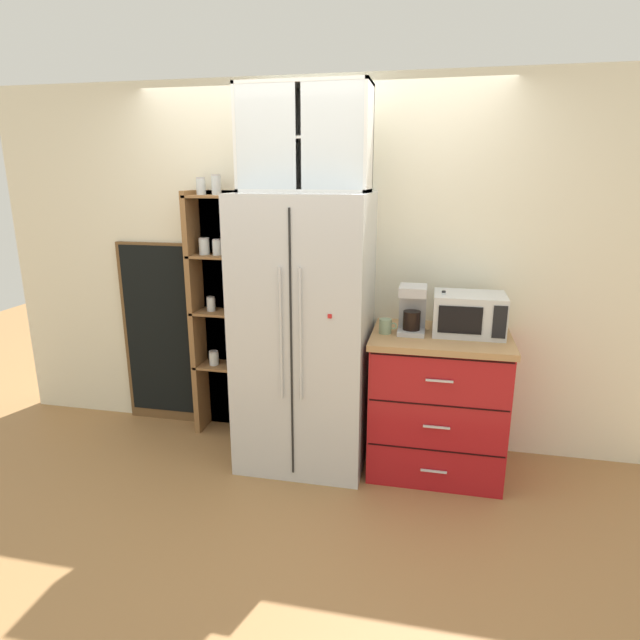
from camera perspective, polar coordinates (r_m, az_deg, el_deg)
ground_plane at (r=3.90m, az=-1.47°, el=-14.19°), size 10.60×10.60×0.00m
wall_back_cream at (r=3.83m, az=-0.19°, el=5.65°), size 4.91×0.10×2.55m
refrigerator at (r=3.53m, az=-1.59°, el=-1.33°), size 0.84×0.73×1.81m
pantry_shelf_column at (r=4.01m, az=-10.15°, el=1.20°), size 0.49×0.26×1.92m
counter_cabinet at (r=3.63m, az=12.42°, el=-8.58°), size 0.87×0.66×0.94m
microwave at (r=3.49m, az=15.67°, el=0.63°), size 0.44×0.33×0.26m
coffee_maker at (r=3.44m, az=9.88°, el=1.19°), size 0.17×0.20×0.31m
mug_sage at (r=3.42m, az=7.04°, el=-0.66°), size 0.11×0.08×0.09m
mug_cream at (r=3.41m, az=12.94°, el=-0.96°), size 0.11×0.07×0.10m
bottle_clear at (r=3.43m, az=12.98°, el=0.50°), size 0.06×0.06×0.28m
upper_cabinet at (r=3.44m, az=-1.55°, el=18.83°), size 0.80×0.32×0.63m
chalkboard_menu at (r=4.33m, az=-16.82°, el=-1.42°), size 0.60×0.04×1.43m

